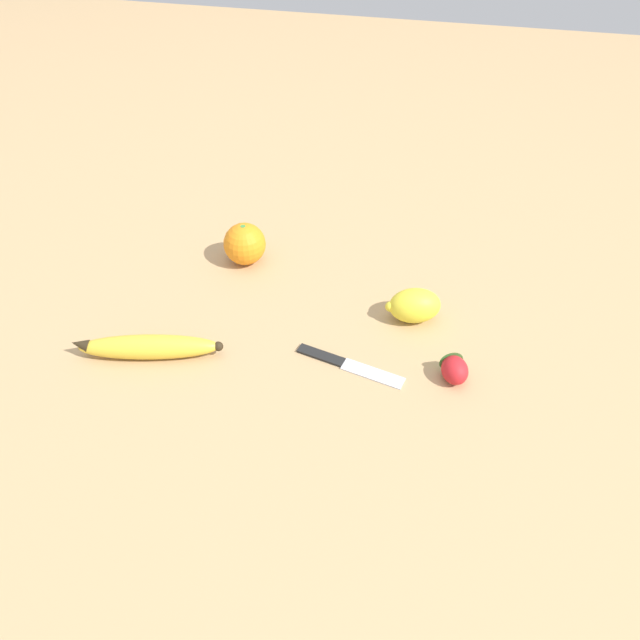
% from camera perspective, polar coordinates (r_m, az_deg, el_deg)
% --- Properties ---
extents(ground_plane, '(3.00, 3.00, 0.00)m').
position_cam_1_polar(ground_plane, '(0.89, -4.20, -2.41)').
color(ground_plane, tan).
extents(banana, '(0.21, 0.08, 0.04)m').
position_cam_1_polar(banana, '(0.89, -15.49, -2.38)').
color(banana, gold).
rests_on(banana, ground_plane).
extents(orange, '(0.07, 0.07, 0.07)m').
position_cam_1_polar(orange, '(1.02, -6.90, 6.93)').
color(orange, orange).
rests_on(orange, ground_plane).
extents(strawberry, '(0.05, 0.06, 0.03)m').
position_cam_1_polar(strawberry, '(0.85, 12.15, -4.33)').
color(strawberry, red).
rests_on(strawberry, ground_plane).
extents(lemon, '(0.09, 0.07, 0.05)m').
position_cam_1_polar(lemon, '(0.92, 8.63, 1.32)').
color(lemon, yellow).
rests_on(lemon, ground_plane).
extents(paring_knife, '(0.16, 0.06, 0.01)m').
position_cam_1_polar(paring_knife, '(0.86, 2.37, -3.98)').
color(paring_knife, silver).
rests_on(paring_knife, ground_plane).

